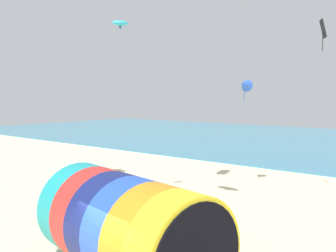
% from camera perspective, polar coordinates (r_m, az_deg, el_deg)
% --- Properties ---
extents(giant_inflatable_tube, '(6.62, 4.22, 3.13)m').
position_cam_1_polar(giant_inflatable_tube, '(11.72, -6.28, -15.14)').
color(giant_inflatable_tube, teal).
rests_on(giant_inflatable_tube, ground).
extents(kite_blue_delta, '(0.71, 0.85, 1.38)m').
position_cam_1_polar(kite_blue_delta, '(21.98, 11.56, 6.23)').
color(kite_blue_delta, blue).
extents(kite_cyan_parafoil, '(0.64, 0.79, 0.38)m').
position_cam_1_polar(kite_cyan_parafoil, '(18.46, -7.29, 15.30)').
color(kite_cyan_parafoil, '#2DB2C6').
extents(kite_black_diamond, '(0.52, 0.67, 1.53)m').
position_cam_1_polar(kite_black_diamond, '(20.17, 22.55, 13.46)').
color(kite_black_diamond, black).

